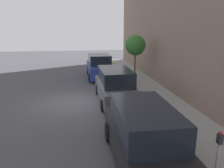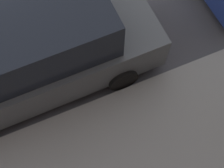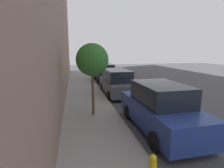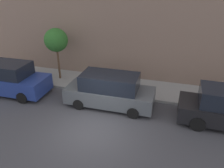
# 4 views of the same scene
# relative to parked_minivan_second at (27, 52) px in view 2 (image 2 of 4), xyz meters

# --- Properties ---
(parked_minivan_second) EXTENTS (2.02, 4.92, 1.90)m
(parked_minivan_second) POSITION_rel_parked_minivan_second_xyz_m (0.00, 0.00, 0.00)
(parked_minivan_second) COLOR #4C5156
(parked_minivan_second) RESTS_ON ground_plane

